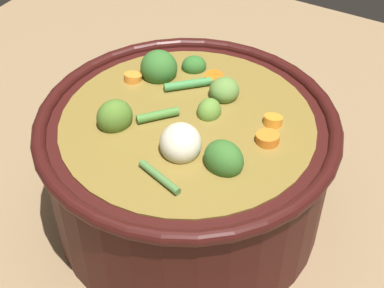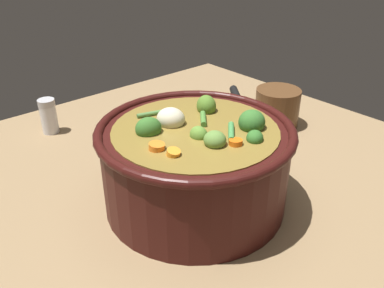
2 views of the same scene
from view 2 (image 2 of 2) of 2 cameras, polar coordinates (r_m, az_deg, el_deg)
name	(u,v)px [view 2 (image 2 of 2)]	position (r m, az deg, el deg)	size (l,w,h in m)	color
ground_plane	(195,202)	(0.70, 0.42, -8.07)	(1.10, 1.10, 0.00)	#8C704C
cooking_pot	(195,164)	(0.66, 0.46, -2.76)	(0.31, 0.31, 0.17)	#38110F
salt_shaker	(49,116)	(0.96, -19.46, 3.72)	(0.04, 0.04, 0.08)	silver
small_saucepan	(276,107)	(0.96, 11.66, 5.11)	(0.15, 0.16, 0.09)	brown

